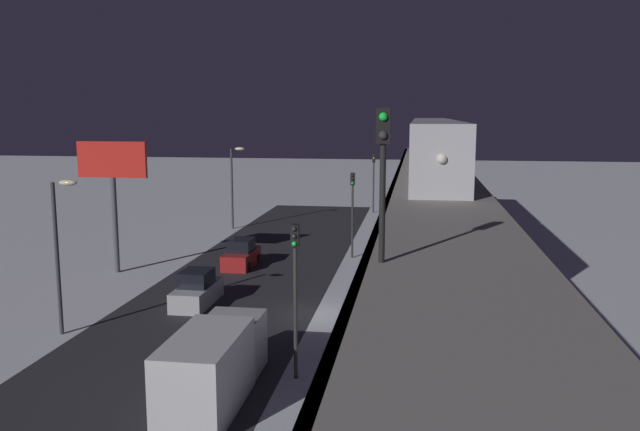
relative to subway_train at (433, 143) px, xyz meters
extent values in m
plane|color=silver|center=(6.63, 14.26, -8.66)|extent=(240.00, 240.00, 0.00)
cube|color=#28282D|center=(11.90, 14.26, -8.65)|extent=(11.00, 81.95, 0.01)
cube|color=gray|center=(0.00, 14.26, -2.18)|extent=(5.00, 81.95, 0.80)
cube|color=#38383D|center=(2.38, 14.26, -2.18)|extent=(0.24, 80.31, 0.80)
cylinder|color=gray|center=(0.00, -18.52, -5.62)|extent=(1.40, 1.40, 6.08)
cylinder|color=gray|center=(0.00, -2.13, -5.62)|extent=(1.40, 1.40, 6.08)
cylinder|color=gray|center=(0.00, 14.26, -5.62)|extent=(1.40, 1.40, 6.08)
cylinder|color=gray|center=(0.00, 30.65, -5.62)|extent=(1.40, 1.40, 6.08)
cube|color=#B7BABF|center=(0.00, 9.30, -0.08)|extent=(2.90, 18.00, 3.40)
cube|color=black|center=(0.00, 9.30, 0.33)|extent=(2.94, 16.20, 0.90)
cube|color=#B7BABF|center=(0.00, -9.30, -0.08)|extent=(2.90, 18.00, 3.40)
cube|color=black|center=(0.00, -9.30, 0.33)|extent=(2.94, 16.20, 0.90)
sphere|color=white|center=(0.00, 18.35, 0.09)|extent=(0.44, 0.44, 0.44)
cylinder|color=black|center=(1.93, 31.02, -0.18)|extent=(0.16, 0.16, 3.20)
cube|color=black|center=(1.93, 31.02, 1.77)|extent=(0.36, 0.28, 0.90)
sphere|color=#19F23F|center=(1.93, 31.18, 2.00)|extent=(0.22, 0.22, 0.22)
sphere|color=#333333|center=(1.93, 31.18, 1.54)|extent=(0.22, 0.22, 0.22)
cube|color=#A51E1E|center=(13.30, 3.99, -8.11)|extent=(1.80, 4.30, 1.10)
cube|color=black|center=(13.30, 3.99, -7.12)|extent=(1.58, 2.06, 0.87)
cylinder|color=black|center=(12.45, 5.33, -8.34)|extent=(0.20, 0.64, 0.64)
cylinder|color=black|center=(14.16, 5.33, -8.34)|extent=(0.20, 0.64, 0.64)
cylinder|color=black|center=(12.45, 2.66, -8.34)|extent=(0.20, 0.64, 0.64)
cylinder|color=black|center=(14.16, 2.66, -8.34)|extent=(0.20, 0.64, 0.64)
cube|color=#B2B2B7|center=(13.30, 13.41, -8.11)|extent=(1.80, 4.41, 1.10)
cube|color=black|center=(13.30, 13.41, -7.12)|extent=(1.58, 2.12, 0.87)
cube|color=#B2B2B7|center=(8.50, 22.36, -7.46)|extent=(2.30, 2.20, 2.40)
cube|color=silver|center=(8.50, 26.16, -7.26)|extent=(2.40, 5.00, 2.80)
cylinder|color=#2D2D2D|center=(5.80, 22.84, -5.91)|extent=(0.16, 0.16, 5.50)
cube|color=black|center=(5.80, 22.84, -2.71)|extent=(0.32, 0.32, 0.90)
sphere|color=black|center=(5.80, 23.02, -2.41)|extent=(0.20, 0.20, 0.20)
sphere|color=black|center=(5.80, 23.02, -2.71)|extent=(0.20, 0.20, 0.20)
sphere|color=#19E53F|center=(5.80, 23.02, -3.01)|extent=(0.20, 0.20, 0.20)
cylinder|color=#2D2D2D|center=(5.80, 0.04, -5.91)|extent=(0.16, 0.16, 5.50)
cube|color=black|center=(5.80, 0.04, -2.71)|extent=(0.32, 0.32, 0.90)
sphere|color=black|center=(5.80, 0.22, -2.41)|extent=(0.20, 0.20, 0.20)
sphere|color=black|center=(5.80, 0.22, -2.71)|extent=(0.20, 0.20, 0.20)
sphere|color=#19E53F|center=(5.80, 0.22, -3.01)|extent=(0.20, 0.20, 0.20)
cylinder|color=#2D2D2D|center=(5.80, -22.75, -5.91)|extent=(0.16, 0.16, 5.50)
cube|color=black|center=(5.80, -22.75, -2.71)|extent=(0.32, 0.32, 0.90)
sphere|color=black|center=(5.80, -22.57, -2.41)|extent=(0.20, 0.20, 0.20)
sphere|color=yellow|center=(5.80, -22.57, -2.71)|extent=(0.20, 0.20, 0.20)
sphere|color=black|center=(5.80, -22.57, -3.01)|extent=(0.20, 0.20, 0.20)
cylinder|color=#2D2D2D|center=(5.80, -45.54, -5.91)|extent=(0.16, 0.16, 5.50)
cube|color=black|center=(5.80, -45.54, -2.71)|extent=(0.32, 0.32, 0.90)
sphere|color=red|center=(5.80, -45.36, -2.41)|extent=(0.20, 0.20, 0.20)
sphere|color=black|center=(5.80, -45.36, -2.71)|extent=(0.20, 0.20, 0.20)
sphere|color=black|center=(5.80, -45.36, -3.01)|extent=(0.20, 0.20, 0.20)
cylinder|color=#4C4C51|center=(21.22, 6.96, -5.41)|extent=(0.36, 0.36, 6.50)
cube|color=red|center=(21.22, 6.96, -0.96)|extent=(4.80, 0.30, 2.40)
cylinder|color=#38383D|center=(18.20, 19.26, -4.91)|extent=(0.20, 0.20, 7.50)
ellipsoid|color=#F4E5B2|center=(17.40, 19.26, -1.16)|extent=(0.90, 0.44, 0.30)
cylinder|color=#38383D|center=(18.20, -10.74, -4.91)|extent=(0.20, 0.20, 7.50)
ellipsoid|color=#F4E5B2|center=(17.40, -10.74, -1.16)|extent=(0.90, 0.44, 0.30)
camera|label=1|loc=(1.04, 47.74, 2.09)|focal=36.54mm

